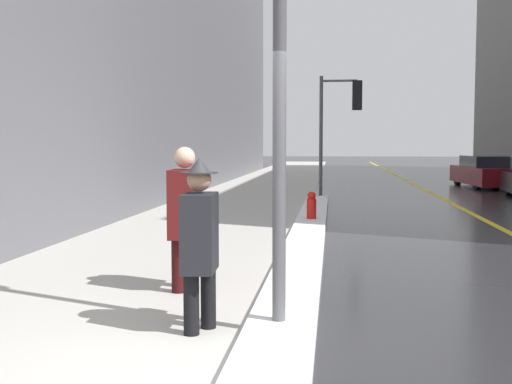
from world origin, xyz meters
The scene contains 11 objects.
ground_plane centered at (0.00, 0.00, 0.00)m, with size 160.00×160.00×0.00m, color #232326.
sidewalk_slab centered at (-2.00, 15.00, 0.01)m, with size 4.00×80.00×0.01m.
road_centre_stripe centered at (4.00, 15.00, 0.00)m, with size 0.16×80.00×0.00m.
snow_bank_curb centered at (0.19, 6.68, 0.06)m, with size 0.62×16.23×0.13m.
building_facade_left centered at (-7.00, 20.00, 6.18)m, with size 6.00×36.00×12.35m.
lamp_post centered at (0.16, 1.03, 2.68)m, with size 0.28×0.28×4.42m.
traffic_light_near centered at (0.93, 15.50, 2.73)m, with size 1.31×0.32×3.78m.
pedestrian_with_shoulder_bag centered at (-0.55, 1.01, 0.86)m, with size 0.34×0.70×1.58m.
pedestrian_in_glasses centered at (-1.05, 2.58, 0.93)m, with size 0.34×0.56×1.67m.
parked_car_maroon centered at (6.61, 21.16, 0.58)m, with size 2.09×4.67×1.22m.
fire_hydrant centered at (0.19, 8.82, 0.35)m, with size 0.20×0.20×0.70m.
Camera 1 is at (0.63, -4.58, 1.71)m, focal length 45.00 mm.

